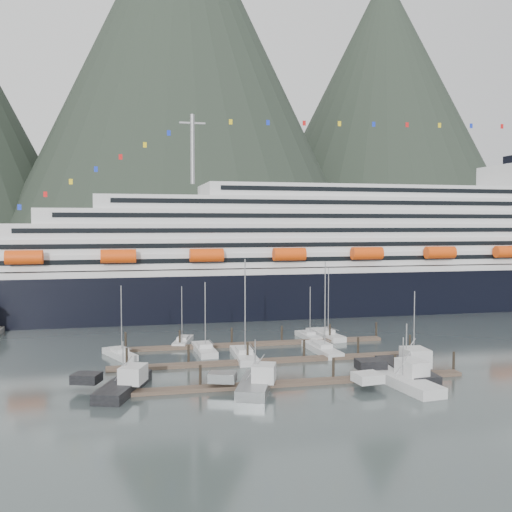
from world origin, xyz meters
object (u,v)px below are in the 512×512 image
(sailboat_e, at_px, (183,342))
(trawler_a, at_px, (122,384))
(sailboat_b, at_px, (244,356))
(trawler_b, at_px, (254,384))
(sailboat_a, at_px, (120,355))
(sailboat_c, at_px, (204,350))
(sailboat_h, at_px, (412,367))
(trawler_d, at_px, (405,369))
(sailboat_g, at_px, (325,335))
(cruise_ship, at_px, (354,260))
(sailboat_d, at_px, (322,350))
(trawler_c, at_px, (402,379))
(sailboat_f, at_px, (308,336))

(sailboat_e, xyz_separation_m, trawler_a, (-10.59, -28.19, 0.51))
(sailboat_b, height_order, trawler_b, sailboat_b)
(sailboat_b, distance_m, trawler_a, 23.56)
(sailboat_a, xyz_separation_m, sailboat_e, (10.84, 8.16, -0.02))
(sailboat_a, relative_size, sailboat_c, 0.97)
(sailboat_h, xyz_separation_m, trawler_d, (-2.72, -3.07, 0.59))
(sailboat_a, height_order, sailboat_g, sailboat_g)
(sailboat_g, height_order, trawler_d, sailboat_g)
(trawler_a, bearing_deg, sailboat_e, -0.45)
(cruise_ship, xyz_separation_m, sailboat_h, (-15.93, -61.05, -11.64))
(sailboat_d, relative_size, sailboat_h, 1.31)
(cruise_ship, relative_size, trawler_c, 14.99)
(sailboat_g, distance_m, trawler_b, 37.75)
(sailboat_a, xyz_separation_m, sailboat_d, (32.27, -3.97, 0.03))
(sailboat_e, distance_m, trawler_c, 41.87)
(sailboat_f, distance_m, trawler_a, 43.75)
(sailboat_a, relative_size, trawler_c, 0.85)
(sailboat_g, xyz_separation_m, trawler_a, (-36.92, -28.19, 0.47))
(sailboat_h, relative_size, trawler_a, 0.90)
(sailboat_a, relative_size, sailboat_d, 0.76)
(sailboat_b, distance_m, trawler_d, 24.84)
(sailboat_e, xyz_separation_m, trawler_c, (24.71, -33.79, 0.51))
(sailboat_b, relative_size, trawler_c, 1.16)
(sailboat_c, bearing_deg, sailboat_a, 89.64)
(cruise_ship, bearing_deg, trawler_a, -131.96)
(cruise_ship, height_order, trawler_d, cruise_ship)
(sailboat_e, height_order, sailboat_g, sailboat_g)
(trawler_c, height_order, trawler_d, trawler_d)
(sailboat_d, bearing_deg, sailboat_e, 57.20)
(sailboat_f, relative_size, trawler_d, 0.73)
(sailboat_f, bearing_deg, trawler_c, 178.77)
(sailboat_c, height_order, trawler_d, sailboat_c)
(cruise_ship, distance_m, trawler_a, 85.63)
(cruise_ship, relative_size, sailboat_f, 21.04)
(trawler_c, bearing_deg, sailboat_a, 47.29)
(sailboat_e, bearing_deg, trawler_c, -127.13)
(sailboat_c, height_order, sailboat_g, sailboat_g)
(sailboat_c, distance_m, sailboat_g, 24.95)
(trawler_d, bearing_deg, sailboat_a, 65.19)
(sailboat_f, relative_size, trawler_c, 0.71)
(sailboat_e, bearing_deg, trawler_a, 176.10)
(sailboat_d, relative_size, sailboat_f, 1.55)
(sailboat_g, bearing_deg, trawler_c, 168.89)
(sailboat_a, bearing_deg, sailboat_f, -99.08)
(cruise_ship, bearing_deg, trawler_c, -107.34)
(sailboat_h, distance_m, trawler_d, 4.14)
(sailboat_c, relative_size, trawler_a, 0.93)
(sailboat_e, relative_size, sailboat_h, 0.89)
(sailboat_f, height_order, trawler_a, sailboat_f)
(sailboat_f, bearing_deg, sailboat_h, -168.54)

